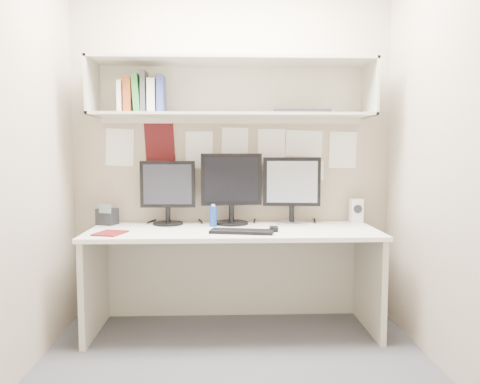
{
  "coord_description": "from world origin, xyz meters",
  "views": [
    {
      "loc": [
        -0.07,
        -2.58,
        1.27
      ],
      "look_at": [
        0.04,
        0.35,
        1.01
      ],
      "focal_mm": 35.0,
      "sensor_mm": 36.0,
      "label": 1
    }
  ],
  "objects_px": {
    "keyboard": "(242,231)",
    "speaker": "(356,211)",
    "monitor_left": "(168,190)",
    "desk": "(233,280)",
    "monitor_center": "(231,186)",
    "desk_phone": "(107,216)",
    "monitor_right": "(292,188)",
    "maroon_notebook": "(110,233)"
  },
  "relations": [
    {
      "from": "keyboard",
      "to": "speaker",
      "type": "bearing_deg",
      "value": 37.06
    },
    {
      "from": "monitor_left",
      "to": "keyboard",
      "type": "height_order",
      "value": "monitor_left"
    },
    {
      "from": "desk",
      "to": "monitor_center",
      "type": "height_order",
      "value": "monitor_center"
    },
    {
      "from": "monitor_left",
      "to": "desk_phone",
      "type": "bearing_deg",
      "value": -179.23
    },
    {
      "from": "speaker",
      "to": "desk_phone",
      "type": "distance_m",
      "value": 1.87
    },
    {
      "from": "monitor_right",
      "to": "desk_phone",
      "type": "distance_m",
      "value": 1.38
    },
    {
      "from": "monitor_left",
      "to": "desk_phone",
      "type": "relative_size",
      "value": 2.88
    },
    {
      "from": "desk",
      "to": "keyboard",
      "type": "height_order",
      "value": "keyboard"
    },
    {
      "from": "desk",
      "to": "speaker",
      "type": "xyz_separation_m",
      "value": [
        0.94,
        0.26,
        0.45
      ]
    },
    {
      "from": "desk",
      "to": "speaker",
      "type": "bearing_deg",
      "value": 15.53
    },
    {
      "from": "monitor_center",
      "to": "keyboard",
      "type": "relative_size",
      "value": 1.26
    },
    {
      "from": "maroon_notebook",
      "to": "desk_phone",
      "type": "distance_m",
      "value": 0.42
    },
    {
      "from": "speaker",
      "to": "desk_phone",
      "type": "bearing_deg",
      "value": -178.53
    },
    {
      "from": "keyboard",
      "to": "speaker",
      "type": "xyz_separation_m",
      "value": [
        0.89,
        0.43,
        0.08
      ]
    },
    {
      "from": "monitor_center",
      "to": "speaker",
      "type": "xyz_separation_m",
      "value": [
        0.95,
        0.04,
        -0.19
      ]
    },
    {
      "from": "monitor_right",
      "to": "maroon_notebook",
      "type": "relative_size",
      "value": 2.43
    },
    {
      "from": "monitor_left",
      "to": "monitor_right",
      "type": "relative_size",
      "value": 0.95
    },
    {
      "from": "monitor_right",
      "to": "keyboard",
      "type": "xyz_separation_m",
      "value": [
        -0.39,
        -0.39,
        -0.26
      ]
    },
    {
      "from": "monitor_center",
      "to": "desk_phone",
      "type": "distance_m",
      "value": 0.94
    },
    {
      "from": "monitor_left",
      "to": "monitor_right",
      "type": "distance_m",
      "value": 0.92
    },
    {
      "from": "monitor_left",
      "to": "maroon_notebook",
      "type": "height_order",
      "value": "monitor_left"
    },
    {
      "from": "speaker",
      "to": "monitor_center",
      "type": "bearing_deg",
      "value": -177.17
    },
    {
      "from": "monitor_left",
      "to": "monitor_right",
      "type": "height_order",
      "value": "monitor_right"
    },
    {
      "from": "monitor_right",
      "to": "maroon_notebook",
      "type": "bearing_deg",
      "value": -156.11
    },
    {
      "from": "monitor_right",
      "to": "speaker",
      "type": "xyz_separation_m",
      "value": [
        0.5,
        0.04,
        -0.18
      ]
    },
    {
      "from": "keyboard",
      "to": "desk_phone",
      "type": "relative_size",
      "value": 2.56
    },
    {
      "from": "monitor_right",
      "to": "maroon_notebook",
      "type": "distance_m",
      "value": 1.34
    },
    {
      "from": "monitor_center",
      "to": "maroon_notebook",
      "type": "height_order",
      "value": "monitor_center"
    },
    {
      "from": "maroon_notebook",
      "to": "desk_phone",
      "type": "relative_size",
      "value": 1.25
    },
    {
      "from": "keyboard",
      "to": "desk_phone",
      "type": "xyz_separation_m",
      "value": [
        -0.98,
        0.39,
        0.05
      ]
    },
    {
      "from": "monitor_left",
      "to": "keyboard",
      "type": "bearing_deg",
      "value": -34.81
    },
    {
      "from": "monitor_right",
      "to": "desk_phone",
      "type": "height_order",
      "value": "monitor_right"
    },
    {
      "from": "monitor_right",
      "to": "keyboard",
      "type": "height_order",
      "value": "monitor_right"
    },
    {
      "from": "keyboard",
      "to": "maroon_notebook",
      "type": "xyz_separation_m",
      "value": [
        -0.87,
        -0.01,
        -0.0
      ]
    },
    {
      "from": "desk_phone",
      "to": "monitor_center",
      "type": "bearing_deg",
      "value": 21.59
    },
    {
      "from": "desk",
      "to": "monitor_right",
      "type": "distance_m",
      "value": 0.8
    },
    {
      "from": "monitor_center",
      "to": "keyboard",
      "type": "xyz_separation_m",
      "value": [
        0.06,
        -0.39,
        -0.27
      ]
    },
    {
      "from": "desk_phone",
      "to": "monitor_right",
      "type": "bearing_deg",
      "value": 21.67
    },
    {
      "from": "desk_phone",
      "to": "desk",
      "type": "bearing_deg",
      "value": 8.31
    },
    {
      "from": "monitor_left",
      "to": "speaker",
      "type": "xyz_separation_m",
      "value": [
        1.42,
        0.04,
        -0.16
      ]
    },
    {
      "from": "keyboard",
      "to": "speaker",
      "type": "height_order",
      "value": "speaker"
    },
    {
      "from": "desk",
      "to": "desk_phone",
      "type": "bearing_deg",
      "value": 166.48
    }
  ]
}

